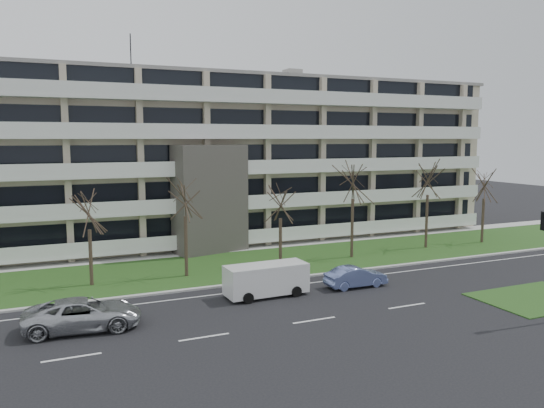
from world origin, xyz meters
name	(u,v)px	position (x,y,z in m)	size (l,w,h in m)	color
ground	(314,320)	(0.00, 0.00, 0.00)	(160.00, 160.00, 0.00)	black
grass_verge	(232,266)	(0.00, 13.00, 0.03)	(90.00, 10.00, 0.06)	#2A4F1A
curb	(257,282)	(0.00, 8.00, 0.06)	(90.00, 0.35, 0.12)	#B2B2AD
sidewalk	(211,251)	(0.00, 18.50, 0.04)	(90.00, 2.00, 0.08)	#B2B2AD
grass_median	(537,298)	(14.00, -2.00, 0.03)	(7.00, 5.00, 0.06)	#2A4F1A
lane_edge_line	(266,288)	(0.00, 6.50, 0.01)	(90.00, 0.12, 0.01)	white
apartment_building	(188,159)	(-0.01, 25.32, 7.61)	(60.50, 15.10, 18.75)	#BAAC90
silver_pickup	(83,314)	(-11.25, 3.44, 0.79)	(2.62, 5.68, 1.58)	#B2B4B9
blue_sedan	(356,277)	(5.45, 4.53, 0.67)	(1.42, 4.07, 1.34)	#7385C8
white_van	(267,277)	(-0.55, 5.02, 1.17)	(5.09, 2.20, 1.95)	white
tree_2	(89,208)	(-10.15, 11.66, 5.12)	(3.30, 3.30, 6.60)	#382B21
tree_3	(185,192)	(-3.91, 11.41, 5.89)	(3.79, 3.79, 7.58)	#382B21
tree_4	(280,199)	(3.17, 11.27, 5.11)	(3.29, 3.29, 6.57)	#382B21
tree_5	(353,176)	(9.75, 11.88, 6.61)	(4.25, 4.25, 8.50)	#382B21
tree_6	(428,174)	(17.73, 12.52, 6.50)	(4.18, 4.18, 8.35)	#382B21
tree_7	(485,181)	(23.98, 12.30, 5.68)	(3.66, 3.66, 7.31)	#382B21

